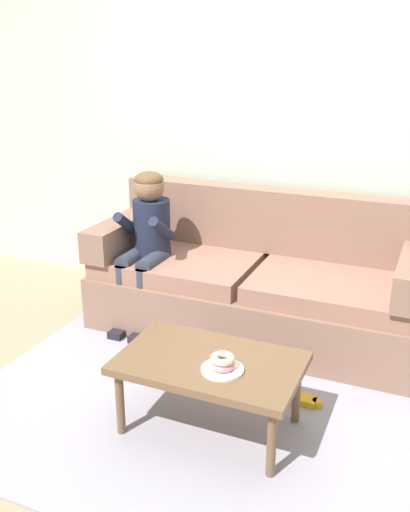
{
  "coord_description": "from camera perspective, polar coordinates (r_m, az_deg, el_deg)",
  "views": [
    {
      "loc": [
        1.11,
        -2.65,
        1.87
      ],
      "look_at": [
        -0.22,
        0.45,
        0.65
      ],
      "focal_mm": 39.87,
      "sensor_mm": 36.0,
      "label": 1
    }
  ],
  "objects": [
    {
      "name": "ground",
      "position": [
        3.42,
        0.46,
        -13.2
      ],
      "size": [
        10.0,
        10.0,
        0.0
      ],
      "primitive_type": "plane",
      "color": "#9E896B"
    },
    {
      "name": "donut_second",
      "position": [
        2.77,
        1.77,
        -10.23
      ],
      "size": [
        0.17,
        0.17,
        0.04
      ],
      "primitive_type": "torus",
      "rotation": [
        0.0,
        0.0,
        2.53
      ],
      "color": "beige",
      "rests_on": "donut"
    },
    {
      "name": "person_child",
      "position": [
        3.96,
        -5.87,
        2.16
      ],
      "size": [
        0.34,
        0.58,
        1.1
      ],
      "color": "#1E2338",
      "rests_on": "ground"
    },
    {
      "name": "area_rug",
      "position": [
        3.23,
        -1.33,
        -15.33
      ],
      "size": [
        2.52,
        1.84,
        0.01
      ],
      "primitive_type": "cube",
      "color": "#9993A3",
      "rests_on": "ground"
    },
    {
      "name": "plate",
      "position": [
        2.8,
        1.76,
        -11.31
      ],
      "size": [
        0.21,
        0.21,
        0.01
      ],
      "primitive_type": "cylinder",
      "color": "white",
      "rests_on": "coffee_table"
    },
    {
      "name": "toy_controller",
      "position": [
        3.33,
        9.71,
        -14.1
      ],
      "size": [
        0.23,
        0.09,
        0.05
      ],
      "rotation": [
        0.0,
        0.0,
        -0.11
      ],
      "color": "gold",
      "rests_on": "ground"
    },
    {
      "name": "couch",
      "position": [
        3.97,
        5.28,
        -2.8
      ],
      "size": [
        2.23,
        0.9,
        0.95
      ],
      "color": "#846051",
      "rests_on": "ground"
    },
    {
      "name": "wall_back",
      "position": [
        4.22,
        8.12,
        13.31
      ],
      "size": [
        8.0,
        0.1,
        2.8
      ],
      "primitive_type": "cube",
      "color": "beige",
      "rests_on": "ground"
    },
    {
      "name": "donut",
      "position": [
        2.79,
        1.76,
        -10.87
      ],
      "size": [
        0.13,
        0.13,
        0.04
      ],
      "primitive_type": "torus",
      "rotation": [
        0.0,
        0.0,
        1.5
      ],
      "color": "pink",
      "rests_on": "plate"
    },
    {
      "name": "coffee_table",
      "position": [
        2.92,
        0.49,
        -11.11
      ],
      "size": [
        0.92,
        0.57,
        0.41
      ],
      "color": "brown",
      "rests_on": "ground"
    }
  ]
}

